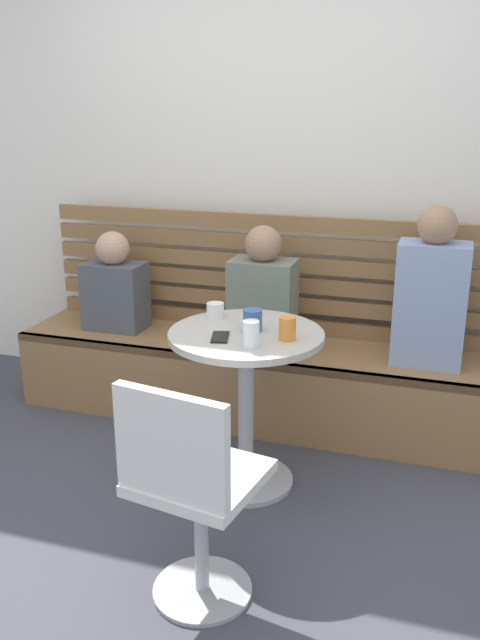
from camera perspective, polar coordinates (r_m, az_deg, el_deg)
ground at (r=2.82m, az=-5.72°, el=-18.65°), size 8.00×8.00×0.00m
back_wall at (r=3.82m, az=3.67°, el=14.55°), size 5.20×0.10×2.90m
booth_bench at (r=3.69m, az=1.58°, el=-5.25°), size 2.70×0.52×0.44m
booth_backrest at (r=3.73m, az=2.70°, el=4.03°), size 2.65×0.04×0.67m
cafe_table at (r=2.96m, az=0.52°, el=-5.09°), size 0.68×0.68×0.74m
white_chair at (r=2.28m, az=-4.28°, el=-14.17°), size 0.46×0.46×0.85m
person_adult at (r=3.37m, az=16.07°, el=2.12°), size 0.34×0.22×0.79m
person_child_left at (r=3.86m, az=-10.67°, el=2.80°), size 0.34×0.22×0.56m
person_child_middle at (r=3.50m, az=1.96°, el=2.23°), size 0.34×0.22×0.65m
cup_tumbler_orange at (r=2.78m, az=4.09°, el=-0.71°), size 0.07×0.07×0.10m
cup_ceramic_white at (r=3.06m, az=-2.12°, el=0.83°), size 0.08×0.08×0.07m
cup_water_clear at (r=2.69m, az=0.96°, el=-1.19°), size 0.07×0.07×0.11m
cup_mug_blue at (r=2.88m, az=1.08°, el=-0.01°), size 0.08×0.08×0.09m
phone_on_table at (r=2.80m, az=-1.71°, el=-1.47°), size 0.10×0.15×0.01m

